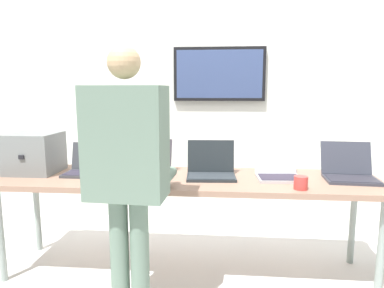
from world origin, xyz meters
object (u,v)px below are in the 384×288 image
Objects in this scene: laptop_station_3 at (277,170)px; laptop_station_2 at (211,169)px; coffee_mug at (301,183)px; equipment_box at (35,153)px; laptop_station_0 at (87,167)px; laptop_station_1 at (147,167)px; workbench at (185,184)px; person at (127,163)px; laptop_station_4 at (349,171)px.

laptop_station_2 is at bearing -178.26° from laptop_station_3.
equipment_box is at bearing 171.40° from coffee_mug.
laptop_station_2 reaches higher than laptop_station_3.
laptop_station_0 is 0.85× the size of laptop_station_1.
equipment_box is (-1.20, 0.05, 0.21)m from workbench.
equipment_box is 1.15m from person.
laptop_station_4 is at bearing 0.38° from laptop_station_3.
laptop_station_1 is at bearing 0.09° from equipment_box.
laptop_station_3 is 1.17m from person.
laptop_station_4 is (0.52, 0.00, 0.01)m from laptop_station_3.
laptop_station_2 is at bearing -178.96° from laptop_station_4.
coffee_mug is (1.05, 0.37, -0.19)m from person.
laptop_station_3 is at bearing 0.35° from laptop_station_0.
laptop_station_4 reaches higher than workbench.
laptop_station_4 reaches higher than laptop_station_3.
laptop_station_4 is at bearing 0.07° from laptop_station_1.
equipment_box is 0.22× the size of person.
person is (-0.45, -0.66, 0.17)m from laptop_station_2.
person is (-0.26, -0.62, 0.29)m from workbench.
person reaches higher than equipment_box.
equipment_box reaches higher than laptop_station_0.
laptop_station_3 is (0.49, 0.01, -0.01)m from laptop_station_2.
workbench is at bearing -169.63° from laptop_station_2.
laptop_station_2 is 4.16× the size of coffee_mug.
laptop_station_2 is (0.19, 0.03, 0.11)m from workbench.
laptop_station_2 reaches higher than laptop_station_1.
laptop_station_0 is 0.81× the size of laptop_station_2.
person is at bearing -86.61° from laptop_station_1.
person is at bearing -124.55° from laptop_station_2.
laptop_station_2 is at bearing 154.48° from coffee_mug.
laptop_station_3 is at bearing -179.62° from laptop_station_4.
equipment_box reaches higher than laptop_station_2.
laptop_station_2 reaches higher than laptop_station_4.
laptop_station_4 reaches higher than coffee_mug.
coffee_mug is (1.98, -0.30, -0.11)m from equipment_box.
laptop_station_1 reaches higher than laptop_station_4.
laptop_station_0 is (0.42, -0.01, -0.10)m from equipment_box.
laptop_station_1 is 0.70m from person.
coffee_mug is (1.56, -0.29, -0.01)m from laptop_station_0.
workbench is 0.22m from laptop_station_2.
laptop_station_0 is 1.97m from laptop_station_4.
laptop_station_1 is at bearing 170.33° from workbench.
person is (0.04, -0.67, 0.18)m from laptop_station_1.
equipment_box is at bearing 179.38° from laptop_station_2.
laptop_station_3 is at bearing 109.16° from coffee_mug.
laptop_station_1 is at bearing 164.52° from coffee_mug.
equipment_box is at bearing 178.78° from laptop_station_0.
laptop_station_1 is at bearing 179.91° from laptop_station_3.
equipment_box is at bearing -179.92° from laptop_station_4.
coffee_mug is at bearing -143.66° from laptop_station_4.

